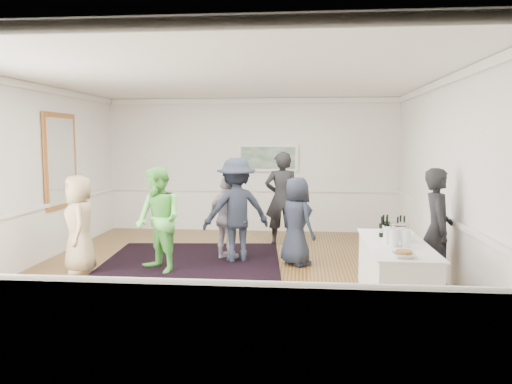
# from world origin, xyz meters

# --- Properties ---
(floor) EXTENTS (8.00, 8.00, 0.00)m
(floor) POSITION_xyz_m (0.00, 0.00, 0.00)
(floor) COLOR brown
(floor) RESTS_ON ground
(ceiling) EXTENTS (7.00, 8.00, 0.02)m
(ceiling) POSITION_xyz_m (0.00, 0.00, 3.20)
(ceiling) COLOR white
(ceiling) RESTS_ON wall_back
(wall_left) EXTENTS (0.02, 8.00, 3.20)m
(wall_left) POSITION_xyz_m (-3.50, 0.00, 1.60)
(wall_left) COLOR white
(wall_left) RESTS_ON floor
(wall_right) EXTENTS (0.02, 8.00, 3.20)m
(wall_right) POSITION_xyz_m (3.50, 0.00, 1.60)
(wall_right) COLOR white
(wall_right) RESTS_ON floor
(wall_back) EXTENTS (7.00, 0.02, 3.20)m
(wall_back) POSITION_xyz_m (0.00, 4.00, 1.60)
(wall_back) COLOR white
(wall_back) RESTS_ON floor
(wall_front) EXTENTS (7.00, 0.02, 3.20)m
(wall_front) POSITION_xyz_m (0.00, -4.00, 1.60)
(wall_front) COLOR white
(wall_front) RESTS_ON floor
(wainscoting) EXTENTS (7.00, 8.00, 1.00)m
(wainscoting) POSITION_xyz_m (0.00, 0.00, 0.50)
(wainscoting) COLOR white
(wainscoting) RESTS_ON floor
(mirror) EXTENTS (0.05, 1.25, 1.85)m
(mirror) POSITION_xyz_m (-3.45, 1.30, 1.80)
(mirror) COLOR #C27839
(mirror) RESTS_ON wall_left
(landscape_painting) EXTENTS (1.44, 0.06, 0.66)m
(landscape_painting) POSITION_xyz_m (0.40, 3.95, 1.78)
(landscape_painting) COLOR white
(landscape_painting) RESTS_ON wall_back
(area_rug) EXTENTS (3.48, 4.37, 0.02)m
(area_rug) POSITION_xyz_m (-0.71, 0.22, 0.01)
(area_rug) COLOR black
(area_rug) RESTS_ON floor
(serving_table) EXTENTS (0.80, 2.09, 0.85)m
(serving_table) POSITION_xyz_m (2.48, -1.34, 0.43)
(serving_table) COLOR white
(serving_table) RESTS_ON floor
(bartender) EXTENTS (0.50, 0.70, 1.80)m
(bartender) POSITION_xyz_m (3.20, -0.60, 0.90)
(bartender) COLOR black
(bartender) RESTS_ON floor
(guest_tan) EXTENTS (0.83, 0.95, 1.63)m
(guest_tan) POSITION_xyz_m (-2.46, -0.13, 0.82)
(guest_tan) COLOR #9E8762
(guest_tan) RESTS_ON floor
(guest_green) EXTENTS (1.09, 1.07, 1.77)m
(guest_green) POSITION_xyz_m (-1.15, 0.01, 0.88)
(guest_green) COLOR #63CC51
(guest_green) RESTS_ON floor
(guest_lilac) EXTENTS (0.95, 0.82, 1.53)m
(guest_lilac) POSITION_xyz_m (-0.15, 1.00, 0.77)
(guest_lilac) COLOR #B2AABF
(guest_lilac) RESTS_ON floor
(guest_dark_a) EXTENTS (1.39, 1.10, 1.89)m
(guest_dark_a) POSITION_xyz_m (0.04, 0.88, 0.94)
(guest_dark_a) COLOR #1D2331
(guest_dark_a) RESTS_ON floor
(guest_dark_b) EXTENTS (0.77, 0.55, 1.96)m
(guest_dark_b) POSITION_xyz_m (0.80, 2.42, 0.98)
(guest_dark_b) COLOR black
(guest_dark_b) RESTS_ON floor
(guest_navy) EXTENTS (0.87, 0.90, 1.56)m
(guest_navy) POSITION_xyz_m (1.14, 0.71, 0.78)
(guest_navy) COLOR #1D2331
(guest_navy) RESTS_ON floor
(wine_bottles) EXTENTS (0.40, 0.27, 0.31)m
(wine_bottles) POSITION_xyz_m (2.50, -0.88, 1.00)
(wine_bottles) COLOR black
(wine_bottles) RESTS_ON serving_table
(juice_pitchers) EXTENTS (0.32, 0.27, 0.24)m
(juice_pitchers) POSITION_xyz_m (2.44, -1.53, 0.97)
(juice_pitchers) COLOR #7CB440
(juice_pitchers) RESTS_ON serving_table
(ice_bucket) EXTENTS (0.26, 0.26, 0.24)m
(ice_bucket) POSITION_xyz_m (2.54, -1.22, 0.96)
(ice_bucket) COLOR silver
(ice_bucket) RESTS_ON serving_table
(nut_bowl) EXTENTS (0.27, 0.27, 0.08)m
(nut_bowl) POSITION_xyz_m (2.42, -2.16, 0.89)
(nut_bowl) COLOR white
(nut_bowl) RESTS_ON serving_table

